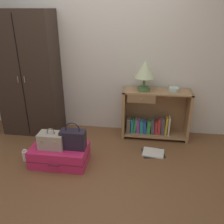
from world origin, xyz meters
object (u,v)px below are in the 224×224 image
object	(u,v)px
handbag	(73,139)
suitcase_large	(60,155)
train_case	(52,140)
bookshelf	(154,115)
table_lamp	(145,71)
open_book_on_floor	(153,153)
bottle	(25,155)
wardrobe	(29,75)
bowl	(174,89)

from	to	relation	value
handbag	suitcase_large	bearing A→B (deg)	179.98
train_case	handbag	world-z (taller)	handbag
bookshelf	suitcase_large	bearing A→B (deg)	-143.45
table_lamp	handbag	size ratio (longest dim) A/B	1.24
train_case	handbag	size ratio (longest dim) A/B	0.90
bookshelf	open_book_on_floor	world-z (taller)	bookshelf
suitcase_large	train_case	size ratio (longest dim) A/B	2.27
table_lamp	bottle	distance (m)	2.00
suitcase_large	handbag	xyz separation A→B (m)	(0.19, -0.00, 0.25)
table_lamp	train_case	bearing A→B (deg)	-141.27
wardrobe	bowl	world-z (taller)	wardrobe
bottle	bookshelf	bearing A→B (deg)	28.42
bottle	wardrobe	bearing A→B (deg)	105.22
bowl	train_case	distance (m)	1.84
bowl	suitcase_large	xyz separation A→B (m)	(-1.46, -0.88, -0.67)
bowl	handbag	distance (m)	1.60
table_lamp	bottle	xyz separation A→B (m)	(-1.51, -0.88, -0.98)
table_lamp	suitcase_large	size ratio (longest dim) A/B	0.61
bookshelf	open_book_on_floor	distance (m)	0.62
wardrobe	handbag	world-z (taller)	wardrobe
train_case	wardrobe	bearing A→B (deg)	126.19
bottle	open_book_on_floor	size ratio (longest dim) A/B	0.47
bookshelf	handbag	bearing A→B (deg)	-138.53
bookshelf	handbag	world-z (taller)	bookshelf
open_book_on_floor	bowl	bearing A→B (deg)	63.42
wardrobe	suitcase_large	world-z (taller)	wardrobe
bowl	bottle	distance (m)	2.25
suitcase_large	handbag	distance (m)	0.32
bowl	train_case	bearing A→B (deg)	-149.49
suitcase_large	bottle	xyz separation A→B (m)	(-0.48, -0.02, -0.05)
bookshelf	open_book_on_floor	xyz separation A→B (m)	(0.01, -0.51, -0.34)
wardrobe	handbag	xyz separation A→B (m)	(0.90, -0.83, -0.56)
handbag	bottle	size ratio (longest dim) A/B	2.16
table_lamp	open_book_on_floor	size ratio (longest dim) A/B	1.27
table_lamp	handbag	bearing A→B (deg)	-134.16
wardrobe	bowl	size ratio (longest dim) A/B	12.68
bowl	train_case	size ratio (longest dim) A/B	0.46
bookshelf	wardrobe	bearing A→B (deg)	-178.20
table_lamp	open_book_on_floor	world-z (taller)	table_lamp
open_book_on_floor	handbag	bearing A→B (deg)	-159.38
handbag	bottle	bearing A→B (deg)	-178.69
suitcase_large	bowl	bearing A→B (deg)	31.06
handbag	bottle	distance (m)	0.73
wardrobe	train_case	bearing A→B (deg)	-53.81
suitcase_large	open_book_on_floor	bearing A→B (deg)	17.53
handbag	open_book_on_floor	distance (m)	1.15
suitcase_large	train_case	xyz separation A→B (m)	(-0.08, -0.03, 0.22)
open_book_on_floor	suitcase_large	bearing A→B (deg)	-162.47
wardrobe	handbag	distance (m)	1.35
bowl	suitcase_large	world-z (taller)	bowl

